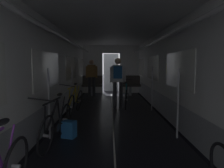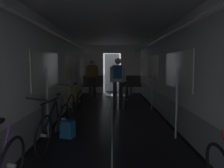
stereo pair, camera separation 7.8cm
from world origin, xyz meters
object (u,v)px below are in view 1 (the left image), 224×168
(person_cyclist_aisle, at_px, (118,78))
(bench_seat_far_right, at_px, (130,84))
(bench_seat_far_left, at_px, (92,84))
(bicycle_yellow, at_px, (75,102))
(bicycle_teal_in_aisle, at_px, (126,96))
(bicycle_black, at_px, (57,124))
(person_standing_near_bench, at_px, (92,75))
(backpack_on_floor, at_px, (69,129))

(person_cyclist_aisle, bearing_deg, bench_seat_far_right, 77.08)
(bench_seat_far_left, xyz_separation_m, bicycle_yellow, (-0.20, -3.91, -0.19))
(bench_seat_far_right, height_order, person_cyclist_aisle, person_cyclist_aisle)
(bicycle_teal_in_aisle, bearing_deg, bicycle_black, -114.17)
(person_standing_near_bench, bearing_deg, bicycle_black, -91.53)
(bench_seat_far_right, relative_size, bicycle_teal_in_aisle, 0.58)
(bicycle_yellow, height_order, person_cyclist_aisle, person_cyclist_aisle)
(person_cyclist_aisle, relative_size, person_standing_near_bench, 1.00)
(bench_seat_far_left, distance_m, bicycle_teal_in_aisle, 3.14)
(bench_seat_far_left, relative_size, backpack_on_floor, 2.89)
(bench_seat_far_left, relative_size, bicycle_teal_in_aisle, 0.58)
(bicycle_black, bearing_deg, bicycle_yellow, 90.97)
(bench_seat_far_left, height_order, bench_seat_far_right, same)
(bench_seat_far_right, bearing_deg, person_standing_near_bench, -168.17)
(person_standing_near_bench, bearing_deg, bench_seat_far_left, 90.41)
(person_cyclist_aisle, distance_m, person_standing_near_bench, 2.90)
(bicycle_yellow, xyz_separation_m, bicycle_black, (0.04, -2.36, 0.00))
(bicycle_black, height_order, backpack_on_floor, bicycle_black)
(bench_seat_far_right, distance_m, backpack_on_floor, 6.19)
(person_cyclist_aisle, xyz_separation_m, backpack_on_floor, (-1.09, -2.85, -0.85))
(bicycle_yellow, bearing_deg, backpack_on_floor, -84.36)
(bicycle_yellow, bearing_deg, bench_seat_far_left, 87.15)
(bench_seat_far_right, height_order, bicycle_yellow, bicycle_yellow)
(bicycle_yellow, bearing_deg, person_standing_near_bench, 86.80)
(person_cyclist_aisle, bearing_deg, person_standing_near_bench, 112.12)
(bicycle_black, relative_size, bicycle_teal_in_aisle, 1.00)
(bicycle_black, xyz_separation_m, bicycle_teal_in_aisle, (1.56, 3.47, 0.00))
(bench_seat_far_left, distance_m, bicycle_yellow, 3.92)
(bicycle_yellow, bearing_deg, bench_seat_far_right, 62.99)
(bench_seat_far_right, height_order, backpack_on_floor, bench_seat_far_right)
(bench_seat_far_right, xyz_separation_m, person_cyclist_aisle, (-0.70, -3.07, 0.45))
(bicycle_yellow, bearing_deg, bicycle_teal_in_aisle, 34.91)
(person_standing_near_bench, height_order, backpack_on_floor, person_standing_near_bench)
(person_standing_near_bench, bearing_deg, person_cyclist_aisle, -67.88)
(person_cyclist_aisle, height_order, bicycle_teal_in_aisle, person_cyclist_aisle)
(bicycle_teal_in_aisle, height_order, backpack_on_floor, bicycle_teal_in_aisle)
(bench_seat_far_left, bearing_deg, bicycle_teal_in_aisle, -63.36)
(person_cyclist_aisle, xyz_separation_m, bicycle_teal_in_aisle, (0.31, 0.27, -0.63))
(bench_seat_far_right, height_order, bicycle_black, bench_seat_far_right)
(backpack_on_floor, bearing_deg, person_standing_near_bench, 90.00)
(bicycle_yellow, bearing_deg, person_cyclist_aisle, 33.24)
(bicycle_black, bearing_deg, bicycle_teal_in_aisle, 65.83)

